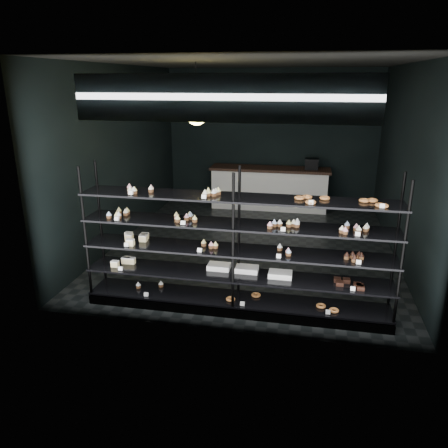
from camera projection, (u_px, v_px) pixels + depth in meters
The scene contains 5 objects.
room at pixel (255, 160), 7.67m from camera, with size 5.01×6.01×3.20m.
display_shelf at pixel (234, 266), 5.68m from camera, with size 4.00×0.50×1.91m.
signage at pixel (221, 98), 4.58m from camera, with size 3.30×0.05×0.50m.
pendant_lamp at pixel (196, 114), 6.46m from camera, with size 0.32×0.32×0.89m.
service_counter at pixel (270, 188), 10.33m from camera, with size 2.78×0.65×1.23m.
Camera 1 is at (0.97, -7.59, 2.94)m, focal length 35.00 mm.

